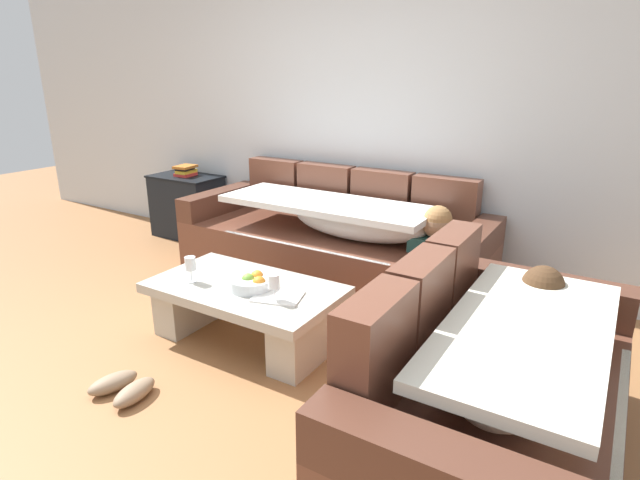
# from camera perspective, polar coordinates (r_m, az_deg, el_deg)

# --- Properties ---
(ground_plane) EXTENTS (14.00, 14.00, 0.00)m
(ground_plane) POSITION_cam_1_polar(r_m,az_deg,el_deg) (3.16, -15.05, -13.67)
(ground_plane) COLOR #94623B
(back_wall) EXTENTS (9.00, 0.10, 2.70)m
(back_wall) POSITION_cam_1_polar(r_m,az_deg,el_deg) (4.43, 4.41, 14.49)
(back_wall) COLOR silver
(back_wall) RESTS_ON ground_plane
(couch_along_wall) EXTENTS (2.52, 0.92, 0.88)m
(couch_along_wall) POSITION_cam_1_polar(r_m,az_deg,el_deg) (4.13, 1.86, -0.23)
(couch_along_wall) COLOR brown
(couch_along_wall) RESTS_ON ground_plane
(couch_near_window) EXTENTS (0.92, 1.73, 0.88)m
(couch_near_window) POSITION_cam_1_polar(r_m,az_deg,el_deg) (2.39, 19.01, -15.94)
(couch_near_window) COLOR brown
(couch_near_window) RESTS_ON ground_plane
(coffee_table) EXTENTS (1.20, 0.68, 0.38)m
(coffee_table) POSITION_cam_1_polar(r_m,az_deg,el_deg) (3.27, -8.33, -7.30)
(coffee_table) COLOR #B0AFA3
(coffee_table) RESTS_ON ground_plane
(fruit_bowl) EXTENTS (0.28, 0.28, 0.10)m
(fruit_bowl) POSITION_cam_1_polar(r_m,az_deg,el_deg) (3.15, -7.63, -4.70)
(fruit_bowl) COLOR silver
(fruit_bowl) RESTS_ON coffee_table
(wine_glass_near_left) EXTENTS (0.07, 0.07, 0.17)m
(wine_glass_near_left) POSITION_cam_1_polar(r_m,az_deg,el_deg) (3.29, -14.33, -2.69)
(wine_glass_near_left) COLOR silver
(wine_glass_near_left) RESTS_ON coffee_table
(wine_glass_near_right) EXTENTS (0.07, 0.07, 0.17)m
(wine_glass_near_right) POSITION_cam_1_polar(r_m,az_deg,el_deg) (2.93, -5.22, -4.79)
(wine_glass_near_right) COLOR silver
(wine_glass_near_right) RESTS_ON coffee_table
(open_magazine) EXTENTS (0.33, 0.28, 0.01)m
(open_magazine) POSITION_cam_1_polar(r_m,az_deg,el_deg) (3.02, -4.76, -6.35)
(open_magazine) COLOR white
(open_magazine) RESTS_ON coffee_table
(side_cabinet) EXTENTS (0.72, 0.44, 0.64)m
(side_cabinet) POSITION_cam_1_polar(r_m,az_deg,el_deg) (5.45, -14.62, 3.70)
(side_cabinet) COLOR black
(side_cabinet) RESTS_ON ground_plane
(book_stack_on_cabinet) EXTENTS (0.19, 0.23, 0.11)m
(book_stack_on_cabinet) POSITION_cam_1_polar(r_m,az_deg,el_deg) (5.37, -14.84, 7.54)
(book_stack_on_cabinet) COLOR red
(book_stack_on_cabinet) RESTS_ON side_cabinet
(pair_of_shoes) EXTENTS (0.33, 0.29, 0.09)m
(pair_of_shoes) POSITION_cam_1_polar(r_m,az_deg,el_deg) (3.01, -21.18, -15.16)
(pair_of_shoes) COLOR #8C7259
(pair_of_shoes) RESTS_ON ground_plane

